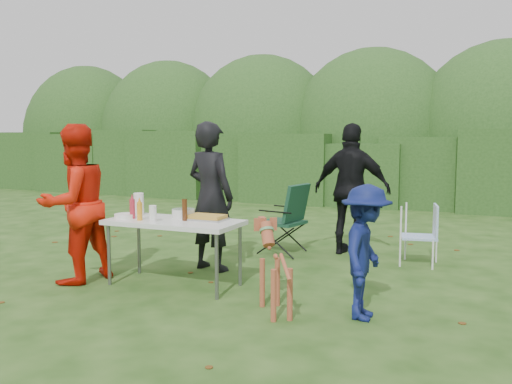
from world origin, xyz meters
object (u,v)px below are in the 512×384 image
at_px(lawn_chair, 419,234).
at_px(paper_towel_roll, 139,204).
at_px(person_cook, 210,196).
at_px(ketchup_bottle, 132,209).
at_px(person_black_puffy, 352,189).
at_px(person_red_jacket, 75,204).
at_px(camping_chair, 282,218).
at_px(folding_table, 174,225).
at_px(beer_bottle, 185,210).
at_px(mustard_bottle, 140,211).
at_px(dog, 276,270).
at_px(child, 366,252).

relative_size(lawn_chair, paper_towel_roll, 3.07).
relative_size(person_cook, ketchup_bottle, 8.39).
height_order(person_black_puffy, paper_towel_roll, person_black_puffy).
distance_m(person_red_jacket, ketchup_bottle, 0.67).
bearing_deg(lawn_chair, camping_chair, -9.13).
bearing_deg(lawn_chair, person_red_jacket, 23.76).
relative_size(camping_chair, lawn_chair, 1.27).
relative_size(folding_table, lawn_chair, 1.88).
distance_m(folding_table, lawn_chair, 3.19).
height_order(person_cook, person_black_puffy, person_black_puffy).
bearing_deg(beer_bottle, person_red_jacket, -165.07).
relative_size(person_red_jacket, paper_towel_roll, 6.94).
height_order(camping_chair, mustard_bottle, camping_chair).
distance_m(ketchup_bottle, beer_bottle, 0.63).
height_order(dog, beer_bottle, beer_bottle).
xyz_separation_m(folding_table, mustard_bottle, (-0.34, -0.16, 0.15)).
xyz_separation_m(person_red_jacket, person_black_puffy, (2.54, 2.69, 0.02)).
distance_m(folding_table, camping_chair, 2.12).
height_order(folding_table, person_cook, person_cook).
bearing_deg(person_cook, person_black_puffy, -118.65).
bearing_deg(camping_chair, folding_table, 87.62).
relative_size(person_red_jacket, lawn_chair, 2.26).
bearing_deg(child, lawn_chair, -5.99).
bearing_deg(mustard_bottle, beer_bottle, 20.67).
height_order(person_cook, camping_chair, person_cook).
bearing_deg(child, person_black_puffy, 14.98).
distance_m(person_cook, camping_chair, 1.40).
height_order(person_red_jacket, mustard_bottle, person_red_jacket).
distance_m(person_red_jacket, child, 3.32).
height_order(person_black_puffy, mustard_bottle, person_black_puffy).
xyz_separation_m(person_cook, dog, (1.36, -1.25, -0.51)).
distance_m(person_cook, dog, 1.92).
distance_m(child, paper_towel_roll, 2.82).
bearing_deg(folding_table, person_red_jacket, -164.07).
bearing_deg(person_black_puffy, lawn_chair, 167.67).
height_order(person_cook, lawn_chair, person_cook).
relative_size(person_black_puffy, beer_bottle, 7.69).
relative_size(person_cook, person_red_jacket, 1.02).
xyz_separation_m(folding_table, person_red_jacket, (-1.11, -0.32, 0.22)).
height_order(mustard_bottle, paper_towel_roll, paper_towel_roll).
bearing_deg(camping_chair, lawn_chair, -166.60).
xyz_separation_m(child, paper_towel_roll, (-2.78, 0.41, 0.25)).
relative_size(dog, ketchup_bottle, 3.98).
relative_size(folding_table, child, 1.21).
distance_m(folding_table, person_red_jacket, 1.18).
bearing_deg(lawn_chair, paper_towel_roll, 22.06).
height_order(folding_table, lawn_chair, lawn_chair).
height_order(person_black_puffy, ketchup_bottle, person_black_puffy).
bearing_deg(person_black_puffy, dog, 92.15).
xyz_separation_m(person_cook, person_red_jacket, (-1.14, -1.12, -0.02)).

